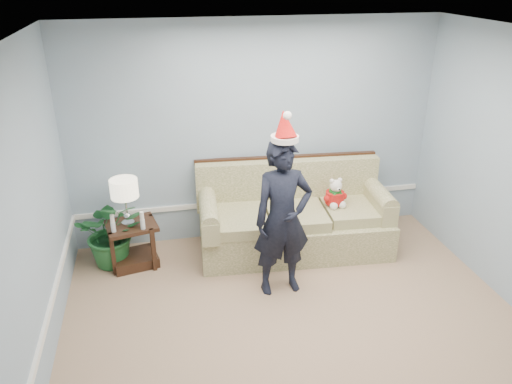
{
  "coord_description": "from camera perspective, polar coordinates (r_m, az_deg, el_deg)",
  "views": [
    {
      "loc": [
        -1.2,
        -3.18,
        3.2
      ],
      "look_at": [
        -0.19,
        1.55,
        1.01
      ],
      "focal_mm": 35.0,
      "sensor_mm": 36.0,
      "label": 1
    }
  ],
  "objects": [
    {
      "name": "santa_hat",
      "position": [
        4.75,
        3.28,
        7.44
      ],
      "size": [
        0.3,
        0.33,
        0.32
      ],
      "rotation": [
        0.0,
        0.0,
        0.13
      ],
      "color": "white",
      "rests_on": "man"
    },
    {
      "name": "candle_pair",
      "position": [
        5.67,
        -14.45,
        -3.38
      ],
      "size": [
        0.37,
        0.05,
        0.21
      ],
      "color": "silver",
      "rests_on": "side_table"
    },
    {
      "name": "side_table",
      "position": [
        6.0,
        -13.78,
        -6.3
      ],
      "size": [
        0.63,
        0.56,
        0.53
      ],
      "rotation": [
        0.0,
        0.0,
        0.21
      ],
      "color": "#351C13",
      "rests_on": "room_shell"
    },
    {
      "name": "room_shell",
      "position": [
        3.87,
        7.66,
        -4.39
      ],
      "size": [
        4.54,
        5.04,
        2.74
      ],
      "color": "tan",
      "rests_on": "ground"
    },
    {
      "name": "wainscot_trim",
      "position": [
        5.15,
        -9.97,
        -8.28
      ],
      "size": [
        4.49,
        4.99,
        0.06
      ],
      "color": "white",
      "rests_on": "room_shell"
    },
    {
      "name": "houseplant",
      "position": [
        5.98,
        -16.15,
        -4.35
      ],
      "size": [
        0.78,
        0.68,
        0.84
      ],
      "primitive_type": "imported",
      "rotation": [
        0.0,
        0.0,
        0.03
      ],
      "color": "#1D592A",
      "rests_on": "room_shell"
    },
    {
      "name": "sofa",
      "position": [
        6.13,
        4.25,
        -3.08
      ],
      "size": [
        2.34,
        1.13,
        1.07
      ],
      "rotation": [
        0.0,
        0.0,
        -0.07
      ],
      "color": "olive",
      "rests_on": "room_shell"
    },
    {
      "name": "teddy_bear",
      "position": [
        6.04,
        9.03,
        -0.45
      ],
      "size": [
        0.25,
        0.27,
        0.36
      ],
      "rotation": [
        0.0,
        0.0,
        0.11
      ],
      "color": "white",
      "rests_on": "sofa"
    },
    {
      "name": "table_lamp",
      "position": [
        5.67,
        -14.82,
        0.18
      ],
      "size": [
        0.31,
        0.31,
        0.55
      ],
      "color": "silver",
      "rests_on": "side_table"
    },
    {
      "name": "man",
      "position": [
        5.11,
        3.07,
        -3.09
      ],
      "size": [
        0.64,
        0.45,
        1.69
      ],
      "primitive_type": "imported",
      "rotation": [
        0.0,
        0.0,
        0.07
      ],
      "color": "black",
      "rests_on": "room_shell"
    }
  ]
}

